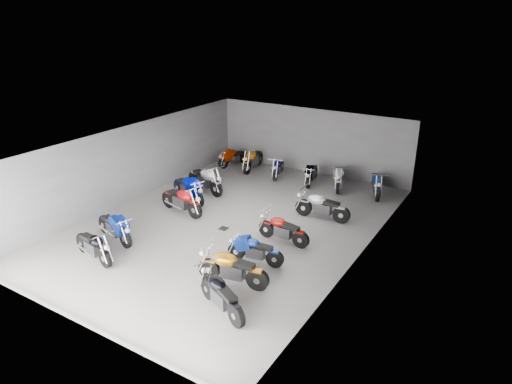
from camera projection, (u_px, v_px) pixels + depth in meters
ground at (231, 224)px, 17.39m from camera, size 14.00×14.00×0.00m
wall_back at (311, 141)px, 22.33m from camera, size 10.00×0.10×3.20m
wall_left at (133, 162)px, 19.22m from camera, size 0.10×14.00×3.20m
wall_right at (361, 214)px, 14.37m from camera, size 0.10×14.00×3.20m
ceiling at (229, 142)px, 16.19m from camera, size 10.00×14.00×0.04m
drain_grate at (224, 228)px, 17.00m from camera, size 0.32×0.32×0.01m
motorcycle_left_a at (93, 246)px, 14.72m from camera, size 2.08×0.60×0.92m
motorcycle_left_b at (115, 227)px, 15.95m from camera, size 2.14×0.70×0.96m
motorcycle_left_d at (182, 200)px, 18.11m from camera, size 2.29×0.60×1.01m
motorcycle_left_e at (188, 189)px, 19.22m from camera, size 2.25×1.01×1.04m
motorcycle_left_f at (205, 179)px, 20.24m from camera, size 2.34×0.87×1.06m
motorcycle_right_a at (221, 295)px, 12.18m from camera, size 2.01×1.00×0.94m
motorcycle_right_b at (232, 268)px, 13.37m from camera, size 2.24×0.58×0.99m
motorcycle_right_c at (255, 250)px, 14.54m from camera, size 1.90×0.50×0.84m
motorcycle_right_d at (283, 229)px, 15.85m from camera, size 2.02×0.43×0.89m
motorcycle_right_f at (322, 206)px, 17.59m from camera, size 2.21×0.48×0.97m
motorcycle_back_a at (233, 157)px, 23.63m from camera, size 0.72×1.92×0.87m
motorcycle_back_b at (253, 159)px, 23.04m from camera, size 0.60×2.30×1.01m
motorcycle_back_c at (278, 167)px, 22.12m from camera, size 0.68×1.91×0.86m
motorcycle_back_d at (312, 174)px, 21.21m from camera, size 0.61×2.03×0.90m
motorcycle_back_e at (339, 177)px, 20.69m from camera, size 0.95×2.15×0.99m
motorcycle_back_f at (377, 184)px, 19.87m from camera, size 0.98×2.10×0.97m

